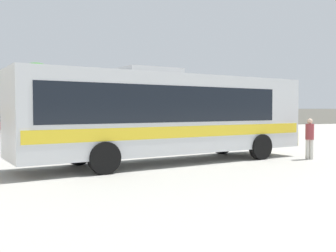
{
  "coord_description": "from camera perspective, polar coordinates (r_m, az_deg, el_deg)",
  "views": [
    {
      "loc": [
        -7.47,
        -13.88,
        2.04
      ],
      "look_at": [
        -0.74,
        0.82,
        1.36
      ],
      "focal_mm": 41.61,
      "sensor_mm": 36.0,
      "label": 1
    }
  ],
  "objects": [
    {
      "name": "ground_plane",
      "position": [
        25.11,
        -7.21,
        -2.27
      ],
      "size": [
        300.0,
        300.0,
        0.0
      ],
      "primitive_type": "plane",
      "color": "#A3A099"
    },
    {
      "name": "perimeter_wall",
      "position": [
        42.16,
        -14.39,
        1.03
      ],
      "size": [
        80.0,
        0.3,
        2.17
      ],
      "primitive_type": "cube",
      "color": "#9E998C",
      "rests_on": "ground_plane"
    },
    {
      "name": "coach_bus_silver_yellow",
      "position": [
        14.88,
        -0.18,
        1.91
      ],
      "size": [
        12.02,
        4.1,
        3.58
      ],
      "color": "silver",
      "rests_on": "ground_plane"
    },
    {
      "name": "attendant_by_bus_door",
      "position": [
        17.01,
        20.03,
        -1.42
      ],
      "size": [
        0.48,
        0.48,
        1.68
      ],
      "color": "silver",
      "rests_on": "ground_plane"
    },
    {
      "name": "parked_car_second_red",
      "position": [
        38.0,
        -22.29,
        0.35
      ],
      "size": [
        4.35,
        2.19,
        1.5
      ],
      "color": "red",
      "rests_on": "ground_plane"
    },
    {
      "name": "parked_car_third_black",
      "position": [
        38.53,
        -12.79,
        0.48
      ],
      "size": [
        4.5,
        2.11,
        1.47
      ],
      "color": "black",
      "rests_on": "ground_plane"
    },
    {
      "name": "roadside_tree_midleft",
      "position": [
        44.22,
        -18.71,
        6.36
      ],
      "size": [
        4.4,
        4.4,
        7.07
      ],
      "color": "brown",
      "rests_on": "ground_plane"
    }
  ]
}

